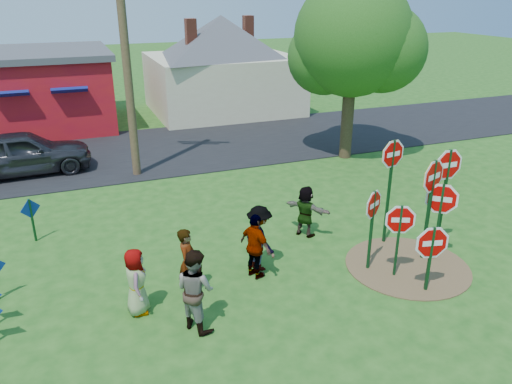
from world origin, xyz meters
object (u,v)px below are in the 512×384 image
person_b (188,263)px  leafy_tree (355,44)px  stop_sign_b (392,165)px  person_a (136,282)px  suv (22,153)px  stop_sign_d (432,185)px  utility_pole (124,34)px  stop_sign_a (400,226)px  stop_sign_c (447,178)px

person_b → leafy_tree: 12.49m
stop_sign_b → person_a: bearing=176.5°
suv → person_b: bearing=-162.1°
person_a → suv: 11.01m
stop_sign_b → person_a: (-7.07, -0.83, -1.54)m
stop_sign_b → stop_sign_d: 1.25m
person_a → utility_pole: (1.35, 9.07, 4.47)m
person_b → stop_sign_a: bearing=-73.3°
utility_pole → stop_sign_b: bearing=-55.2°
suv → stop_sign_d: bearing=-140.0°
stop_sign_a → stop_sign_d: (1.23, 0.46, 0.71)m
stop_sign_a → stop_sign_b: (0.80, 1.62, 0.92)m
stop_sign_c → person_b: 7.00m
stop_sign_c → utility_pole: size_ratio=0.31×
stop_sign_b → person_b: 6.05m
stop_sign_c → leafy_tree: leafy_tree is taller
leafy_tree → person_a: bearing=-141.6°
stop_sign_a → utility_pole: (-4.92, 9.86, 3.85)m
person_a → person_b: person_b is taller
stop_sign_b → leafy_tree: 8.25m
person_a → leafy_tree: 13.59m
stop_sign_b → leafy_tree: leafy_tree is taller
person_b → utility_pole: utility_pole is taller
stop_sign_a → person_a: bearing=-163.5°
stop_sign_c → suv: bearing=135.6°
leafy_tree → stop_sign_c: bearing=-104.3°
person_b → suv: 11.11m
person_a → leafy_tree: (10.20, 8.08, 3.94)m
stop_sign_d → utility_pole: bearing=103.5°
utility_pole → person_b: bearing=-90.8°
person_a → person_b: size_ratio=0.92×
stop_sign_b → person_b: stop_sign_b is taller
stop_sign_d → person_a: 7.63m
stop_sign_b → person_b: (-5.84, -0.55, -1.47)m
stop_sign_d → person_b: 6.42m
utility_pole → person_a: bearing=-98.5°
stop_sign_a → suv: bearing=151.8°
person_a → utility_pole: 10.21m
stop_sign_b → stop_sign_d: bearing=-80.0°
stop_sign_a → person_b: stop_sign_a is taller
utility_pole → leafy_tree: utility_pole is taller
stop_sign_c → stop_sign_b: bearing=136.4°
person_b → stop_sign_d: bearing=-66.9°
stop_sign_d → leafy_tree: bearing=52.5°
stop_sign_c → person_a: stop_sign_c is taller
stop_sign_a → stop_sign_c: stop_sign_c is taller
stop_sign_a → utility_pole: 11.68m
suv → stop_sign_a: bearing=-144.8°
stop_sign_d → person_a: size_ratio=1.88×
stop_sign_a → person_b: size_ratio=1.21×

